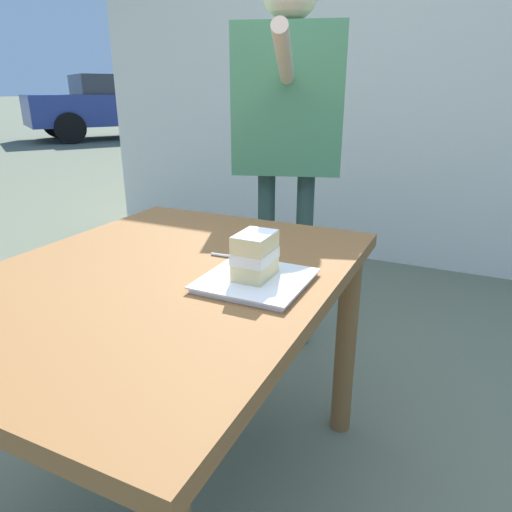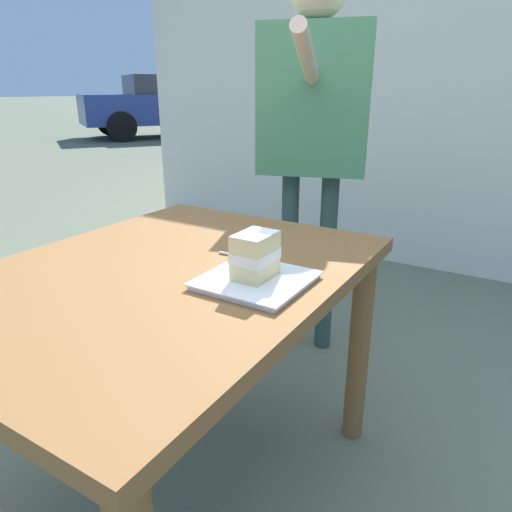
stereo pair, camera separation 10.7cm
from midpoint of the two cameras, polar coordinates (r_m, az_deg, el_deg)
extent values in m
plane|color=#656B54|center=(1.62, -11.92, -26.69)|extent=(160.00, 160.00, 0.00)
cylinder|color=brown|center=(1.62, 9.14, -10.70)|extent=(0.07, 0.07, 0.69)
cylinder|color=brown|center=(1.93, -12.61, -5.76)|extent=(0.07, 0.07, 0.69)
cube|color=brown|center=(1.21, -14.27, -2.81)|extent=(1.13, 0.86, 0.04)
cube|color=white|center=(1.09, -2.81, -3.20)|extent=(0.23, 0.23, 0.01)
cube|color=white|center=(1.09, -2.81, -2.81)|extent=(0.24, 0.24, 0.00)
cube|color=#EAD18C|center=(1.09, -2.94, -1.67)|extent=(0.11, 0.08, 0.04)
cube|color=white|center=(1.08, -2.97, -0.02)|extent=(0.11, 0.08, 0.03)
sphere|color=red|center=(1.06, -1.39, -0.58)|extent=(0.01, 0.01, 0.01)
sphere|color=red|center=(1.07, -5.33, 0.10)|extent=(0.01, 0.01, 0.01)
sphere|color=red|center=(1.08, -5.02, 0.31)|extent=(0.02, 0.02, 0.02)
cube|color=#EAD18C|center=(1.06, -3.00, 1.67)|extent=(0.11, 0.08, 0.04)
cube|color=white|center=(1.06, -3.02, 2.72)|extent=(0.10, 0.08, 0.00)
cylinder|color=silver|center=(1.26, -5.15, -0.18)|extent=(0.01, 0.14, 0.01)
cube|color=silver|center=(1.23, -1.63, -0.71)|extent=(0.03, 0.03, 0.01)
cylinder|color=#334B43|center=(2.14, -0.18, -0.67)|extent=(0.08, 0.08, 0.83)
cylinder|color=#334B43|center=(2.13, 4.41, -0.88)|extent=(0.08, 0.08, 0.83)
cube|color=#4C895B|center=(2.00, 2.37, 18.52)|extent=(0.32, 0.48, 0.58)
cylinder|color=beige|center=(1.76, 1.65, 23.11)|extent=(0.47, 0.20, 0.22)
cube|color=navy|center=(12.78, -16.82, 16.94)|extent=(4.59, 3.87, 0.71)
cube|color=#2D333D|center=(12.83, -16.11, 19.63)|extent=(2.89, 2.65, 0.45)
cylinder|color=black|center=(11.66, -22.21, 14.39)|extent=(0.70, 0.56, 0.69)
cylinder|color=black|center=(13.36, -23.57, 14.73)|extent=(0.70, 0.56, 0.69)
cylinder|color=black|center=(12.43, -9.19, 15.80)|extent=(0.70, 0.56, 0.69)
cylinder|color=black|center=(14.04, -12.01, 16.06)|extent=(0.70, 0.56, 0.69)
cube|color=navy|center=(20.07, 0.02, 18.44)|extent=(4.31, 4.16, 0.74)
cube|color=#2D333D|center=(20.15, 0.63, 20.34)|extent=(2.78, 2.73, 0.59)
cylinder|color=black|center=(18.83, -3.06, 17.19)|extent=(0.60, 0.58, 0.62)
cylinder|color=black|center=(20.38, -4.64, 17.35)|extent=(0.60, 0.58, 0.62)
cylinder|color=black|center=(19.91, 4.79, 17.29)|extent=(0.60, 0.58, 0.62)
cylinder|color=black|center=(21.37, 2.74, 17.50)|extent=(0.60, 0.58, 0.62)
cube|color=maroon|center=(27.61, -12.14, 18.49)|extent=(4.44, 3.99, 0.75)
cube|color=#2D333D|center=(27.40, -12.23, 19.74)|extent=(2.82, 2.66, 0.46)
cylinder|color=black|center=(29.00, -13.83, 17.67)|extent=(0.69, 0.60, 0.70)
cylinder|color=black|center=(29.03, -10.47, 17.90)|extent=(0.69, 0.60, 0.70)
cylinder|color=black|center=(26.24, -13.87, 17.50)|extent=(0.69, 0.60, 0.70)
cylinder|color=black|center=(26.27, -10.16, 17.75)|extent=(0.69, 0.60, 0.70)
cube|color=silver|center=(5.63, 16.55, 21.29)|extent=(4.71, 3.81, 2.76)
camera|label=1|loc=(0.05, -92.86, -1.03)|focal=32.43mm
camera|label=2|loc=(0.05, 87.14, 1.03)|focal=32.43mm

